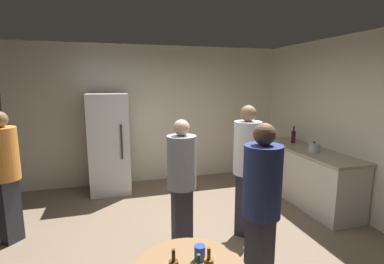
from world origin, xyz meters
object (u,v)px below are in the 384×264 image
(kettle, at_px, (314,148))
(person_in_gray_shirt, at_px, (182,176))
(plastic_cup_blue, at_px, (200,253))
(person_in_orange_shirt, at_px, (5,168))
(wine_bottle_on_counter, at_px, (293,137))
(person_in_white_shirt, at_px, (247,161))
(person_in_navy_shirt, at_px, (262,200))
(refrigerator, at_px, (109,144))

(kettle, relative_size, person_in_gray_shirt, 0.15)
(plastic_cup_blue, xyz_separation_m, person_in_gray_shirt, (0.19, 1.30, 0.14))
(plastic_cup_blue, xyz_separation_m, person_in_orange_shirt, (-1.85, 2.07, 0.18))
(plastic_cup_blue, bearing_deg, wine_bottle_on_counter, 45.04)
(wine_bottle_on_counter, xyz_separation_m, person_in_white_shirt, (-1.55, -1.22, -0.01))
(kettle, bearing_deg, wine_bottle_on_counter, 81.83)
(person_in_gray_shirt, distance_m, person_in_orange_shirt, 2.18)
(person_in_white_shirt, bearing_deg, kettle, 157.10)
(wine_bottle_on_counter, height_order, person_in_navy_shirt, person_in_navy_shirt)
(person_in_navy_shirt, height_order, person_in_white_shirt, person_in_white_shirt)
(kettle, relative_size, plastic_cup_blue, 2.22)
(person_in_navy_shirt, relative_size, person_in_white_shirt, 0.97)
(kettle, distance_m, person_in_orange_shirt, 4.36)
(kettle, xyz_separation_m, person_in_orange_shirt, (-4.36, 0.14, 0.00))
(person_in_white_shirt, xyz_separation_m, person_in_orange_shirt, (-2.91, 0.68, -0.04))
(plastic_cup_blue, bearing_deg, kettle, 37.56)
(person_in_navy_shirt, height_order, person_in_gray_shirt, person_in_navy_shirt)
(person_in_gray_shirt, bearing_deg, person_in_navy_shirt, 22.16)
(refrigerator, xyz_separation_m, person_in_orange_shirt, (-1.23, -1.40, 0.07))
(kettle, relative_size, person_in_navy_shirt, 0.15)
(person_in_navy_shirt, bearing_deg, person_in_white_shirt, -128.35)
(kettle, xyz_separation_m, plastic_cup_blue, (-2.51, -1.93, -0.18))
(refrigerator, xyz_separation_m, plastic_cup_blue, (0.62, -3.47, -0.11))
(person_in_white_shirt, height_order, person_in_orange_shirt, person_in_white_shirt)
(person_in_white_shirt, bearing_deg, wine_bottle_on_counter, 174.96)
(person_in_gray_shirt, relative_size, person_in_white_shirt, 0.92)
(kettle, distance_m, person_in_gray_shirt, 2.41)
(kettle, bearing_deg, person_in_orange_shirt, 178.22)
(refrigerator, relative_size, plastic_cup_blue, 16.36)
(refrigerator, bearing_deg, plastic_cup_blue, -79.82)
(refrigerator, xyz_separation_m, person_in_gray_shirt, (0.81, -2.17, 0.03))
(plastic_cup_blue, relative_size, person_in_orange_shirt, 0.07)
(refrigerator, bearing_deg, wine_bottle_on_counter, -14.87)
(refrigerator, relative_size, person_in_navy_shirt, 1.08)
(person_in_gray_shirt, distance_m, person_in_white_shirt, 0.88)
(refrigerator, bearing_deg, kettle, -26.16)
(wine_bottle_on_counter, height_order, person_in_white_shirt, person_in_white_shirt)
(kettle, height_order, person_in_white_shirt, person_in_white_shirt)
(person_in_navy_shirt, distance_m, person_in_gray_shirt, 1.08)
(plastic_cup_blue, height_order, person_in_orange_shirt, person_in_orange_shirt)
(kettle, distance_m, person_in_navy_shirt, 2.42)
(kettle, xyz_separation_m, person_in_navy_shirt, (-1.83, -1.58, 0.00))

